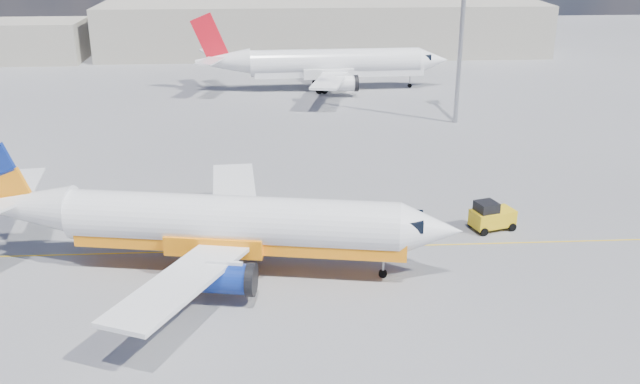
{
  "coord_description": "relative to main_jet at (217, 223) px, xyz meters",
  "views": [
    {
      "loc": [
        -2.68,
        -39.58,
        20.41
      ],
      "look_at": [
        0.0,
        4.25,
        3.5
      ],
      "focal_mm": 40.0,
      "sensor_mm": 36.0,
      "label": 1
    }
  ],
  "objects": [
    {
      "name": "gse_tug",
      "position": [
        18.55,
        4.95,
        -2.09
      ],
      "size": [
        3.31,
        2.59,
        2.11
      ],
      "rotation": [
        0.0,
        0.0,
        0.3
      ],
      "color": "black",
      "rests_on": "ground"
    },
    {
      "name": "main_jet",
      "position": [
        0.0,
        0.0,
        0.0
      ],
      "size": [
        30.73,
        23.86,
        9.28
      ],
      "rotation": [
        0.0,
        0.0,
        -0.17
      ],
      "color": "white",
      "rests_on": "ground"
    },
    {
      "name": "ground",
      "position": [
        6.49,
        -0.38,
        -3.09
      ],
      "size": [
        240.0,
        240.0,
        0.0
      ],
      "primitive_type": "plane",
      "color": "slate",
      "rests_on": "ground"
    },
    {
      "name": "taxi_line",
      "position": [
        6.49,
        2.62,
        -3.09
      ],
      "size": [
        70.0,
        0.15,
        0.01
      ],
      "primitive_type": "cube",
      "color": "yellow",
      "rests_on": "ground"
    },
    {
      "name": "second_jet",
      "position": [
        10.18,
        49.21,
        0.18
      ],
      "size": [
        32.34,
        25.57,
        9.8
      ],
      "rotation": [
        0.0,
        0.0,
        0.04
      ],
      "color": "white",
      "rests_on": "ground"
    },
    {
      "name": "terminal_main",
      "position": [
        11.49,
        74.62,
        0.91
      ],
      "size": [
        70.0,
        14.0,
        8.0
      ],
      "primitive_type": "cube",
      "color": "#B3AB9A",
      "rests_on": "ground"
    }
  ]
}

